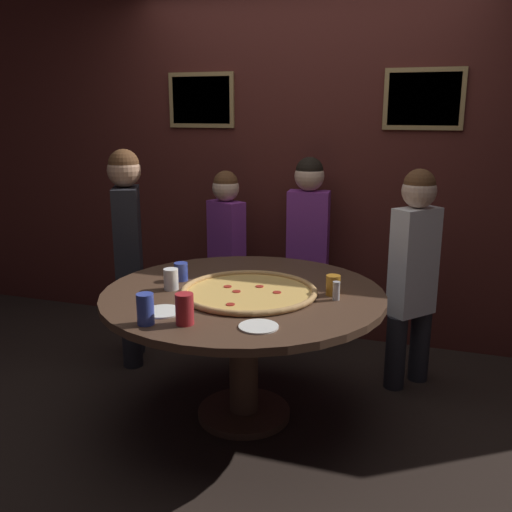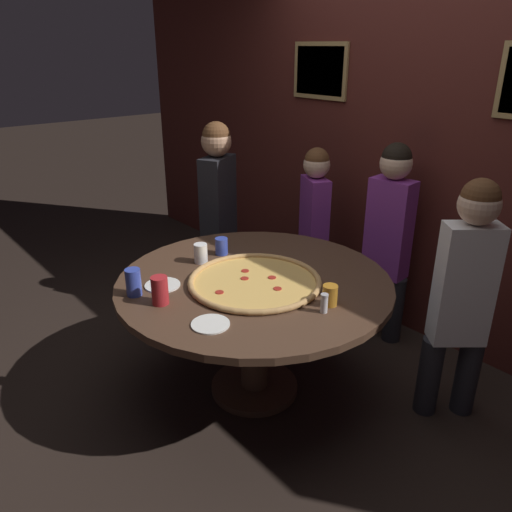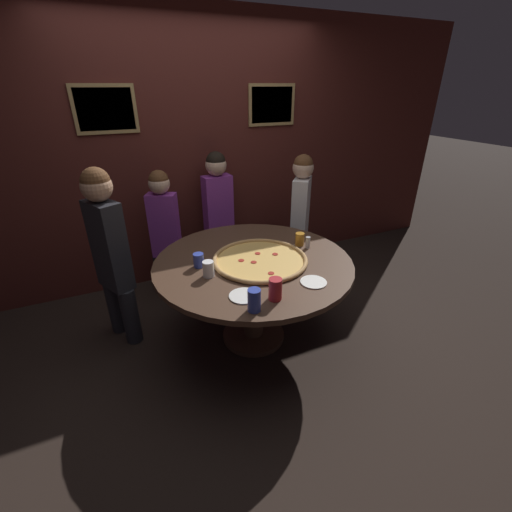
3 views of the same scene
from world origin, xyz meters
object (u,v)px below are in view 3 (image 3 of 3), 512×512
drink_cup_near_right (300,239)px  drink_cup_by_shaker (254,300)px  drink_cup_near_left (208,269)px  diner_side_left (300,213)px  giant_pizza (260,259)px  drink_cup_front_edge (275,289)px  condiment_shaker (308,242)px  diner_far_left (218,211)px  diner_side_right (165,228)px  white_plate_right_side (244,296)px  dining_table (253,276)px  diner_centre_back (110,249)px  white_plate_near_front (314,282)px  drink_cup_far_right (199,260)px

drink_cup_near_right → drink_cup_by_shaker: drink_cup_by_shaker is taller
drink_cup_near_left → diner_side_left: bearing=33.0°
giant_pizza → drink_cup_by_shaker: 0.64m
drink_cup_front_edge → condiment_shaker: drink_cup_front_edge is taller
drink_cup_front_edge → giant_pizza: bearing=75.3°
drink_cup_near_left → condiment_shaker: bearing=7.1°
diner_far_left → giant_pizza: bearing=82.6°
diner_side_right → white_plate_right_side: bearing=125.2°
giant_pizza → dining_table: bearing=142.7°
drink_cup_by_shaker → diner_side_left: bearing=49.7°
giant_pizza → diner_centre_back: size_ratio=0.50×
white_plate_near_front → diner_centre_back: diner_centre_back is taller
dining_table → diner_far_left: bearing=85.1°
white_plate_right_side → diner_side_left: 1.57m
drink_cup_near_left → diner_far_left: 1.27m
drink_cup_front_edge → drink_cup_far_right: size_ratio=1.40×
drink_cup_near_left → diner_far_left: (0.47, 1.18, -0.02)m
diner_far_left → diner_side_right: bearing=5.8°
diner_centre_back → diner_side_left: (1.82, 0.22, -0.05)m
dining_table → condiment_shaker: (0.50, 0.02, 0.19)m
dining_table → giant_pizza: (0.04, -0.03, 0.15)m
drink_cup_near_left → white_plate_right_side: size_ratio=0.61×
dining_table → drink_cup_near_right: (0.47, 0.09, 0.19)m
drink_cup_far_right → condiment_shaker: drink_cup_far_right is taller
drink_cup_by_shaker → diner_side_right: diner_side_right is taller
giant_pizza → white_plate_right_side: 0.50m
white_plate_right_side → dining_table: bearing=59.1°
giant_pizza → white_plate_right_side: bearing=-127.1°
dining_table → giant_pizza: bearing=-37.3°
giant_pizza → white_plate_near_front: giant_pizza is taller
white_plate_near_front → drink_cup_near_left: bearing=148.8°
drink_cup_near_left → diner_centre_back: (-0.60, 0.57, 0.02)m
giant_pizza → white_plate_right_side: giant_pizza is taller
condiment_shaker → diner_centre_back: (-1.48, 0.46, 0.03)m
dining_table → drink_cup_by_shaker: drink_cup_by_shaker is taller
giant_pizza → drink_cup_near_right: drink_cup_near_right is taller
white_plate_right_side → drink_cup_front_edge: bearing=-32.9°
drink_cup_far_right → dining_table: bearing=-10.8°
white_plate_near_front → diner_far_left: size_ratio=0.13×
drink_cup_near_right → white_plate_near_front: 0.61m
dining_table → drink_cup_far_right: 0.45m
drink_cup_by_shaker → diner_far_left: 1.72m
dining_table → condiment_shaker: condiment_shaker is taller
diner_side_left → giant_pizza: bearing=-7.3°
diner_side_right → drink_cup_near_right: bearing=162.9°
drink_cup_front_edge → white_plate_near_front: (0.33, 0.07, -0.07)m
drink_cup_far_right → diner_side_left: (1.24, 0.63, -0.02)m
diner_far_left → drink_cup_near_right: bearing=105.7°
drink_cup_far_right → white_plate_near_front: 0.84m
diner_side_right → diner_far_left: bearing=-143.3°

